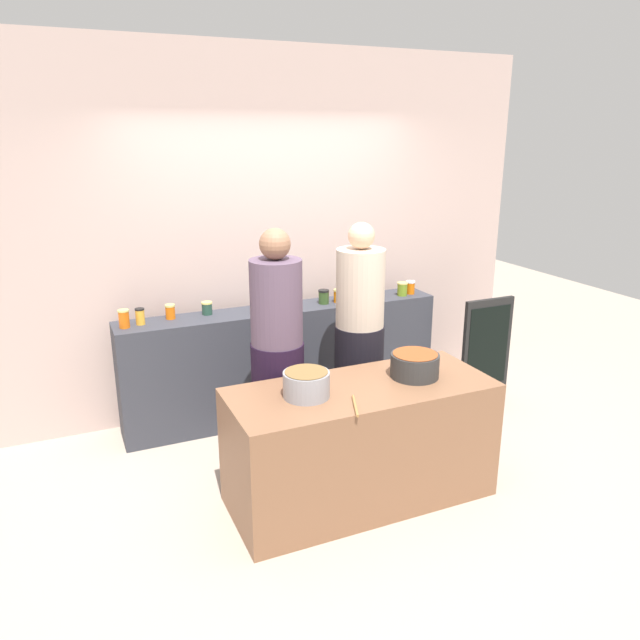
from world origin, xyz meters
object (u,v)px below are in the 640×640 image
object	(u,v)px
preserve_jar_5	(290,300)
cook_with_tongs	(278,365)
preserve_jar_0	(124,319)
preserve_jar_11	(402,289)
wooden_spoon	(355,406)
preserve_jar_4	(258,304)
preserve_jar_6	(324,297)
cook_in_cap	(359,347)
preserve_jar_9	(364,291)
chalkboard_sign	(486,350)
preserve_jar_2	(170,312)
cooking_pot_left	(306,384)
preserve_jar_8	(349,291)
preserve_jar_12	(410,287)
preserve_jar_1	(140,316)
preserve_jar_10	(380,287)
preserve_jar_3	(207,308)
cooking_pot_center	(415,365)
preserve_jar_7	(338,296)

from	to	relation	value
preserve_jar_5	cook_with_tongs	world-z (taller)	cook_with_tongs
preserve_jar_0	preserve_jar_5	xyz separation A→B (m)	(1.32, 0.02, -0.01)
preserve_jar_11	wooden_spoon	xyz separation A→B (m)	(-1.28, -1.60, -0.20)
preserve_jar_4	wooden_spoon	distance (m)	1.60
preserve_jar_11	preserve_jar_6	bearing A→B (deg)	177.04
cook_with_tongs	cook_in_cap	xyz separation A→B (m)	(0.70, 0.14, -0.01)
preserve_jar_9	chalkboard_sign	xyz separation A→B (m)	(0.98, -0.47, -0.53)
preserve_jar_2	chalkboard_sign	distance (m)	2.74
preserve_jar_2	cooking_pot_left	bearing A→B (deg)	-70.20
preserve_jar_8	preserve_jar_12	size ratio (longest dim) A/B	1.23
preserve_jar_1	cook_in_cap	world-z (taller)	cook_in_cap
preserve_jar_6	preserve_jar_10	size ratio (longest dim) A/B	0.82
preserve_jar_3	chalkboard_sign	distance (m)	2.47
preserve_jar_11	cooking_pot_center	world-z (taller)	preserve_jar_11
preserve_jar_8	chalkboard_sign	size ratio (longest dim) A/B	0.15
preserve_jar_3	preserve_jar_12	world-z (taller)	preserve_jar_12
preserve_jar_0	wooden_spoon	world-z (taller)	preserve_jar_0
preserve_jar_3	cook_with_tongs	size ratio (longest dim) A/B	0.06
preserve_jar_12	wooden_spoon	bearing A→B (deg)	-130.31
preserve_jar_3	preserve_jar_4	distance (m)	0.40
preserve_jar_2	preserve_jar_11	xyz separation A→B (m)	(2.01, -0.12, 0.00)
chalkboard_sign	cook_with_tongs	bearing A→B (deg)	-170.69
preserve_jar_5	cook_in_cap	xyz separation A→B (m)	(0.29, -0.68, -0.23)
preserve_jar_1	preserve_jar_9	xyz separation A→B (m)	(1.89, -0.02, 0.01)
preserve_jar_9	preserve_jar_11	bearing A→B (deg)	-6.95
preserve_jar_6	cooking_pot_center	xyz separation A→B (m)	(0.03, -1.38, -0.13)
preserve_jar_11	cook_in_cap	distance (m)	1.01
preserve_jar_1	cooking_pot_left	world-z (taller)	preserve_jar_1
preserve_jar_8	preserve_jar_9	bearing A→B (deg)	-10.07
preserve_jar_11	preserve_jar_1	bearing A→B (deg)	178.31
preserve_jar_1	preserve_jar_7	bearing A→B (deg)	-1.39
chalkboard_sign	preserve_jar_6	bearing A→B (deg)	161.22
preserve_jar_0	preserve_jar_1	xyz separation A→B (m)	(0.12, 0.04, -0.01)
preserve_jar_5	preserve_jar_12	xyz separation A→B (m)	(1.14, -0.03, -0.00)
cooking_pot_left	preserve_jar_4	bearing A→B (deg)	83.95
preserve_jar_2	preserve_jar_4	xyz separation A→B (m)	(0.67, -0.13, 0.02)
preserve_jar_10	cook_with_tongs	bearing A→B (deg)	-145.90
preserve_jar_3	wooden_spoon	distance (m)	1.79
preserve_jar_6	preserve_jar_7	distance (m)	0.13
cooking_pot_left	preserve_jar_1	bearing A→B (deg)	118.37
preserve_jar_0	preserve_jar_12	xyz separation A→B (m)	(2.46, -0.01, -0.01)
preserve_jar_2	preserve_jar_5	bearing A→B (deg)	-4.16
cooking_pot_left	preserve_jar_6	bearing A→B (deg)	61.97
preserve_jar_3	cook_with_tongs	distance (m)	0.95
preserve_jar_3	preserve_jar_9	world-z (taller)	preserve_jar_9
preserve_jar_3	preserve_jar_9	bearing A→B (deg)	-3.35
preserve_jar_5	preserve_jar_11	bearing A→B (deg)	-2.80
preserve_jar_0	cooking_pot_center	world-z (taller)	preserve_jar_0
preserve_jar_5	preserve_jar_12	world-z (taller)	preserve_jar_5
preserve_jar_7	preserve_jar_3	bearing A→B (deg)	175.02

